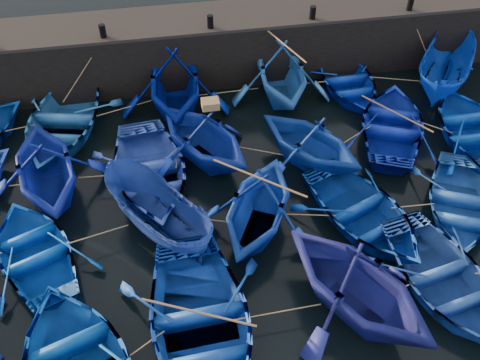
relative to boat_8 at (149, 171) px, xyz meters
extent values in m
plane|color=black|center=(2.88, -4.30, -0.53)|extent=(120.00, 120.00, 0.00)
cube|color=black|center=(2.88, 6.20, 0.72)|extent=(26.00, 2.50, 2.50)
cube|color=black|center=(2.88, 6.20, 2.03)|extent=(26.00, 2.50, 0.12)
cylinder|color=black|center=(-1.12, 5.30, 2.34)|extent=(0.24, 0.24, 0.50)
cylinder|color=black|center=(2.88, 5.30, 2.34)|extent=(0.24, 0.24, 0.50)
cylinder|color=black|center=(6.88, 5.30, 2.34)|extent=(0.24, 0.24, 0.50)
cylinder|color=black|center=(10.88, 5.30, 2.34)|extent=(0.24, 0.24, 0.50)
imported|color=#2263AA|center=(-3.02, 3.19, 0.02)|extent=(4.93, 6.03, 1.10)
imported|color=#00137E|center=(1.26, 3.92, 0.75)|extent=(4.52, 5.14, 2.56)
imported|color=blue|center=(5.41, 3.98, 0.68)|extent=(4.17, 4.77, 2.42)
imported|color=#0628A2|center=(8.21, 3.96, -0.08)|extent=(3.20, 4.40, 0.90)
imported|color=#093DC6|center=(11.98, 3.30, 0.45)|extent=(4.54, 5.21, 1.96)
imported|color=navy|center=(-3.19, 0.09, 0.68)|extent=(4.84, 5.33, 2.41)
imported|color=blue|center=(0.00, 0.00, 0.00)|extent=(4.12, 5.44, 1.06)
imported|color=navy|center=(1.95, 0.81, 0.61)|extent=(5.50, 5.67, 2.28)
imported|color=navy|center=(5.49, -0.02, 0.55)|extent=(5.32, 5.42, 2.16)
imported|color=#0B209D|center=(8.95, 0.94, -0.03)|extent=(5.08, 5.79, 1.00)
imported|color=#0841C7|center=(11.74, 0.05, 0.00)|extent=(3.76, 5.19, 1.06)
imported|color=blue|center=(-3.45, -2.67, -0.09)|extent=(4.44, 5.12, 0.89)
imported|color=navy|center=(0.16, -2.25, 0.32)|extent=(3.91, 4.53, 1.70)
imported|color=#0E3596|center=(3.14, -2.66, 0.59)|extent=(5.25, 5.49, 2.25)
imported|color=navy|center=(6.42, -2.99, -0.04)|extent=(4.88, 5.63, 0.98)
imported|color=blue|center=(9.60, -3.05, -0.07)|extent=(4.73, 5.34, 0.92)
imported|color=#0C3CA6|center=(0.95, -5.97, 0.05)|extent=(4.22, 5.74, 1.16)
imported|color=navy|center=(5.09, -5.91, 0.72)|extent=(6.00, 6.21, 2.51)
imported|color=#1D4793|center=(7.79, -5.72, -0.04)|extent=(4.20, 5.26, 0.98)
cube|color=olive|center=(2.25, 0.81, 1.88)|extent=(0.57, 0.45, 0.27)
cylinder|color=tan|center=(-4.64, 3.05, 0.02)|extent=(1.44, 0.32, 0.04)
cylinder|color=tan|center=(-0.88, 3.56, 0.02)|extent=(2.49, 0.76, 0.04)
cylinder|color=tan|center=(3.33, 3.95, 0.02)|extent=(2.35, 0.09, 0.04)
cylinder|color=tan|center=(6.81, 3.97, 0.02)|extent=(0.99, 0.06, 0.04)
cylinder|color=tan|center=(10.09, 3.63, 0.02)|extent=(1.99, 0.69, 0.04)
cylinder|color=tan|center=(-4.77, 0.11, 0.02)|extent=(1.36, 0.08, 0.04)
cylinder|color=tan|center=(-1.60, 0.04, 0.02)|extent=(1.39, 0.13, 0.04)
cylinder|color=tan|center=(0.97, 0.40, 0.02)|extent=(0.18, 0.81, 0.04)
cylinder|color=tan|center=(3.72, 0.40, 0.02)|extent=(1.76, 0.86, 0.04)
cylinder|color=tan|center=(7.22, 0.46, 0.02)|extent=(1.67, 0.99, 0.04)
cylinder|color=tan|center=(10.34, 0.49, 0.02)|extent=(1.02, 0.92, 0.04)
cylinder|color=tan|center=(-1.65, -2.46, 0.02)|extent=(1.82, 0.46, 0.04)
cylinder|color=tan|center=(1.65, -2.46, 0.02)|extent=(1.20, 0.45, 0.04)
cylinder|color=tan|center=(4.78, -2.83, 0.02)|extent=(1.49, 0.36, 0.04)
cylinder|color=tan|center=(8.01, -3.02, 0.02)|extent=(1.38, 0.10, 0.04)
cylinder|color=tan|center=(-0.54, -6.32, 0.02)|extent=(1.20, 0.73, 0.04)
cylinder|color=tan|center=(3.02, -5.94, 0.02)|extent=(2.34, 0.10, 0.04)
cylinder|color=tan|center=(6.44, -5.82, 0.02)|extent=(0.91, 0.23, 0.04)
cylinder|color=tan|center=(-2.07, 4.80, 1.05)|extent=(1.94, 0.85, 2.10)
cylinder|color=tan|center=(2.07, 5.16, 1.05)|extent=(1.65, 0.12, 2.09)
cylinder|color=tan|center=(6.15, 5.19, 1.05)|extent=(1.50, 0.06, 2.09)
cylinder|color=tan|center=(7.54, 5.18, 1.05)|extent=(1.36, 0.08, 2.09)
cylinder|color=tan|center=(11.43, 4.85, 1.05)|extent=(1.15, 0.75, 2.09)
cylinder|color=#99724C|center=(5.41, 3.98, 1.92)|extent=(1.08, 2.84, 0.06)
cylinder|color=#99724C|center=(8.95, 0.94, 0.50)|extent=(1.77, 2.49, 0.06)
cylinder|color=#99724C|center=(3.14, -2.66, 1.75)|extent=(2.34, 1.97, 0.06)
cylinder|color=#99724C|center=(0.95, -5.97, 0.66)|extent=(2.74, 1.32, 0.06)
camera|label=1|loc=(0.73, -13.10, 12.32)|focal=40.00mm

